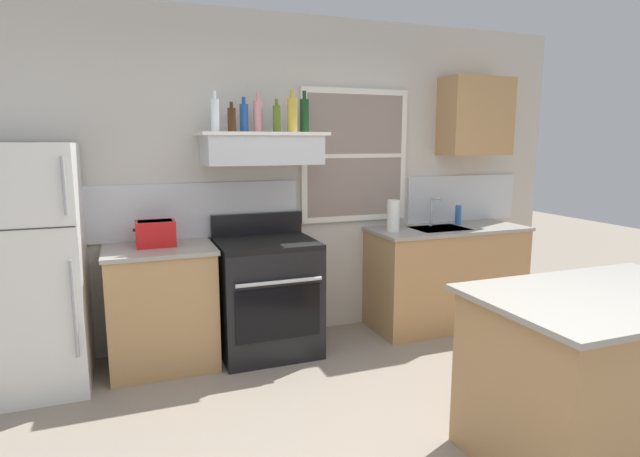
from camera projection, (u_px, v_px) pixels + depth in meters
The scene contains 19 objects.
back_wall at pixel (286, 180), 4.37m from camera, with size 5.40×0.11×2.70m.
refrigerator at pixel (27, 269), 3.43m from camera, with size 0.70×0.72×1.67m.
counter_left_of_stove at pixel (162, 306), 3.84m from camera, with size 0.79×0.63×0.91m.
toaster at pixel (156, 233), 3.79m from camera, with size 0.30×0.20×0.19m.
stove_range at pixel (267, 296), 4.09m from camera, with size 0.76×0.69×1.09m.
range_hood_shelf at pixel (261, 148), 3.98m from camera, with size 0.96×0.52×0.24m.
bottle_clear_tall at pixel (215, 115), 3.82m from camera, with size 0.06×0.06×0.30m.
bottle_brown_stout at pixel (232, 119), 3.85m from camera, with size 0.06×0.06×0.22m.
bottle_blue_liqueur at pixel (244, 117), 3.95m from camera, with size 0.07×0.07×0.27m.
bottle_rose_pink at pixel (258, 116), 3.98m from camera, with size 0.07×0.07×0.30m.
bottle_olive_oil_square at pixel (277, 118), 3.96m from camera, with size 0.06×0.06×0.25m.
bottle_champagne_gold_foil at pixel (292, 114), 3.97m from camera, with size 0.08×0.08×0.32m.
bottle_dark_green_wine at pixel (304, 115), 4.07m from camera, with size 0.07×0.07×0.32m.
counter_right_with_sink at pixel (446, 276), 4.72m from camera, with size 1.43×0.63×0.91m.
sink_faucet at pixel (433, 207), 4.67m from camera, with size 0.03×0.17×0.28m.
paper_towel_roll at pixel (393, 216), 4.42m from camera, with size 0.11×0.11×0.27m, color white.
dish_soap_bottle at pixel (458, 215), 4.78m from camera, with size 0.06×0.06×0.18m, color blue.
kitchen_island at pixel (604, 376), 2.70m from camera, with size 1.40×0.90×0.91m.
upper_cabinet_right at pixel (475, 117), 4.73m from camera, with size 0.64×0.32×0.70m.
Camera 1 is at (-1.25, -1.97, 1.68)m, focal length 28.86 mm.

